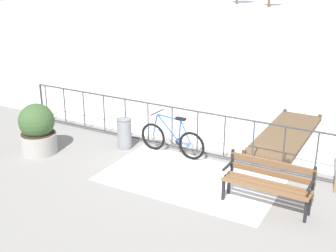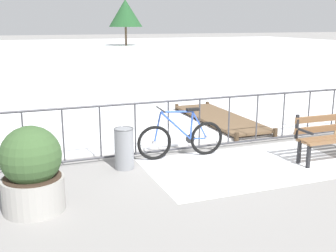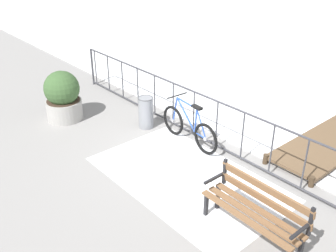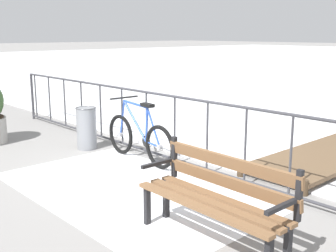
# 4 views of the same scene
# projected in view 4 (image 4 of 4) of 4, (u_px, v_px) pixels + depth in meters

# --- Properties ---
(ground_plane) EXTENTS (160.00, 160.00, 0.00)m
(ground_plane) POSITION_uv_depth(u_px,v_px,m) (160.00, 160.00, 6.83)
(ground_plane) COLOR gray
(snow_patch) EXTENTS (3.60, 2.12, 0.01)m
(snow_patch) POSITION_uv_depth(u_px,v_px,m) (129.00, 190.00, 5.50)
(snow_patch) COLOR white
(snow_patch) RESTS_ON ground
(railing_fence) EXTENTS (9.06, 0.06, 1.07)m
(railing_fence) POSITION_uv_depth(u_px,v_px,m) (160.00, 125.00, 6.71)
(railing_fence) COLOR #38383D
(railing_fence) RESTS_ON ground
(bicycle_near_railing) EXTENTS (1.71, 0.52, 0.97)m
(bicycle_near_railing) POSITION_uv_depth(u_px,v_px,m) (139.00, 138.00, 6.69)
(bicycle_near_railing) COLOR black
(bicycle_near_railing) RESTS_ON ground
(park_bench) EXTENTS (1.61, 0.50, 0.89)m
(park_bench) POSITION_uv_depth(u_px,v_px,m) (217.00, 193.00, 4.01)
(park_bench) COLOR brown
(park_bench) RESTS_ON ground
(trash_bin) EXTENTS (0.35, 0.35, 0.73)m
(trash_bin) POSITION_uv_depth(u_px,v_px,m) (86.00, 128.00, 7.40)
(trash_bin) COLOR gray
(trash_bin) RESTS_ON ground
(wooden_dock) EXTENTS (1.10, 3.54, 0.20)m
(wooden_dock) POSITION_uv_depth(u_px,v_px,m) (333.00, 153.00, 6.79)
(wooden_dock) COLOR brown
(wooden_dock) RESTS_ON ground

